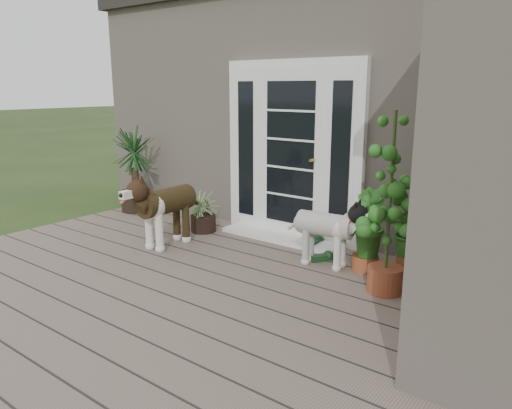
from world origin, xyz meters
The scene contains 14 objects.
deck centered at (0.00, 0.40, 0.06)m, with size 6.20×4.60×0.12m, color #6B5B4C.
house_main centered at (0.00, 4.65, 1.55)m, with size 7.40×4.00×3.10m, color #665E54.
door_unit centered at (-0.20, 2.60, 1.19)m, with size 1.90×0.14×2.15m, color white.
door_step centered at (-0.20, 2.40, 0.14)m, with size 1.60×0.40×0.05m, color white.
brindle_dog centered at (-1.13, 1.38, 0.51)m, with size 0.41×0.95×0.79m, color #3F2F17, non-canonical shape.
white_dog centered at (0.67, 1.92, 0.45)m, with size 0.33×0.78×0.65m, color white, non-canonical shape.
spider_plant centered at (-1.20, 2.06, 0.41)m, with size 0.54×0.54×0.58m, color #85A163, non-canonical shape.
yucca centered at (-2.75, 2.24, 0.74)m, with size 0.86×0.86×1.24m, color black, non-canonical shape.
herb_a centered at (1.41, 2.34, 0.42)m, with size 0.47×0.47×0.59m, color #224D16.
herb_b centered at (1.07, 2.06, 0.43)m, with size 0.41×0.41×0.62m, color #18551A.
herb_c centered at (1.56, 2.40, 0.37)m, with size 0.32×0.32×0.50m, color #1A5017.
sapling centered at (1.45, 1.66, 0.97)m, with size 0.50×0.50×1.70m, color #285A19, non-canonical shape.
clog_left centered at (0.26, 2.40, 0.17)m, with size 0.16×0.33×0.10m, color #14321C, non-canonical shape.
clog_right centered at (0.57, 2.03, 0.16)m, with size 0.13×0.28×0.08m, color #163718, non-canonical shape.
Camera 1 is at (3.04, -2.36, 1.95)m, focal length 34.20 mm.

